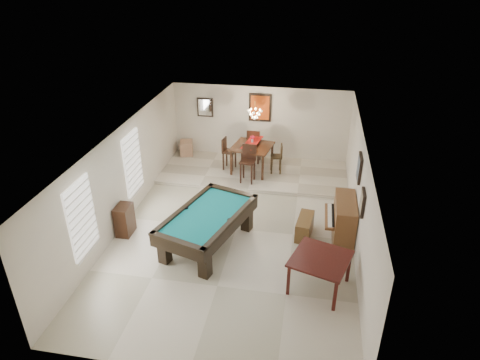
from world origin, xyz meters
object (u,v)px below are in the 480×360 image
(piano_bench, at_px, (305,226))
(upright_piano, at_px, (339,220))
(dining_chair_north, at_px, (254,145))
(dining_chair_west, at_px, (229,154))
(dining_table, at_px, (252,157))
(dining_chair_south, at_px, (248,164))
(dining_chair_east, at_px, (276,159))
(apothecary_chest, at_px, (125,220))
(chandelier, at_px, (255,111))
(flower_vase, at_px, (252,139))
(pool_table, at_px, (208,230))
(corner_bench, at_px, (186,148))
(square_table, at_px, (319,273))

(piano_bench, bearing_deg, upright_piano, -3.93)
(piano_bench, distance_m, dining_chair_north, 4.40)
(piano_bench, xyz_separation_m, dining_chair_west, (-2.61, 3.25, 0.40))
(dining_table, bearing_deg, dining_chair_west, 178.85)
(dining_chair_south, relative_size, dining_chair_north, 1.00)
(upright_piano, xyz_separation_m, dining_chair_east, (-1.89, 3.31, 0.03))
(apothecary_chest, distance_m, chandelier, 5.10)
(piano_bench, xyz_separation_m, dining_chair_south, (-1.88, 2.45, 0.46))
(dining_chair_west, height_order, dining_chair_east, dining_chair_west)
(apothecary_chest, height_order, flower_vase, flower_vase)
(pool_table, height_order, upright_piano, upright_piano)
(dining_chair_north, height_order, corner_bench, dining_chair_north)
(piano_bench, bearing_deg, dining_chair_south, 127.45)
(piano_bench, distance_m, dining_chair_west, 4.19)
(flower_vase, bearing_deg, piano_bench, -60.15)
(dining_table, distance_m, dining_chair_east, 0.78)
(square_table, distance_m, dining_chair_north, 6.32)
(square_table, distance_m, dining_chair_south, 4.95)
(square_table, bearing_deg, dining_chair_east, 105.64)
(pool_table, xyz_separation_m, apothecary_chest, (-2.22, 0.10, -0.04))
(square_table, relative_size, chandelier, 1.92)
(upright_piano, xyz_separation_m, dining_chair_south, (-2.70, 2.51, 0.14))
(dining_chair_east, xyz_separation_m, chandelier, (-0.71, -0.10, 1.60))
(apothecary_chest, height_order, dining_table, dining_table)
(pool_table, xyz_separation_m, corner_bench, (-2.01, 4.96, -0.08))
(apothecary_chest, distance_m, dining_table, 4.81)
(dining_chair_east, height_order, chandelier, chandelier)
(flower_vase, xyz_separation_m, dining_chair_north, (-0.03, 0.71, -0.52))
(dining_chair_west, xyz_separation_m, corner_bench, (-1.73, 0.87, -0.29))
(flower_vase, distance_m, dining_chair_west, 0.95)
(corner_bench, bearing_deg, dining_chair_east, -14.89)
(square_table, height_order, flower_vase, flower_vase)
(dining_chair_east, bearing_deg, dining_chair_west, -97.91)
(pool_table, xyz_separation_m, dining_chair_north, (0.44, 4.79, 0.27))
(dining_table, bearing_deg, dining_chair_north, 92.80)
(upright_piano, height_order, piano_bench, upright_piano)
(dining_chair_south, bearing_deg, corner_bench, 151.20)
(dining_chair_south, relative_size, dining_chair_east, 1.23)
(dining_table, height_order, corner_bench, dining_table)
(dining_chair_north, relative_size, dining_chair_east, 1.23)
(dining_chair_south, bearing_deg, piano_bench, -47.21)
(dining_chair_north, distance_m, dining_chair_west, 1.00)
(upright_piano, bearing_deg, flower_vase, 129.11)
(apothecary_chest, relative_size, flower_vase, 3.58)
(upright_piano, height_order, corner_bench, upright_piano)
(flower_vase, bearing_deg, square_table, -66.63)
(square_table, height_order, chandelier, chandelier)
(dining_table, distance_m, dining_chair_north, 0.72)
(upright_piano, height_order, dining_table, upright_piano)
(chandelier, bearing_deg, piano_bench, -60.53)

